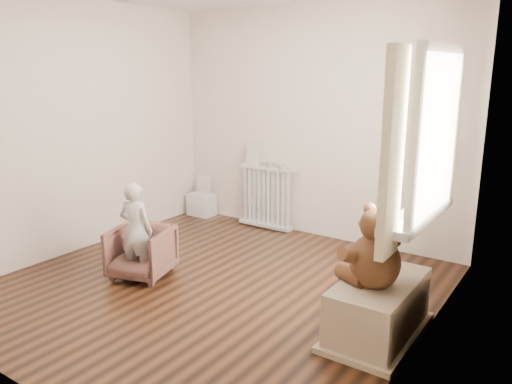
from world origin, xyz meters
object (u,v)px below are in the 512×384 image
Objects in this scene: plush_cat at (433,187)px; radiator at (266,197)px; teddy_bear at (375,253)px; toy_vanity at (201,195)px; armchair at (141,252)px; child at (136,230)px; toy_bench at (378,309)px.

radiator is at bearing 151.87° from plush_cat.
teddy_bear is at bearing -104.76° from plush_cat.
toy_vanity is 2.04m from armchair.
child reaches higher than toy_vanity.
child is at bearing -106.62° from armchair.
teddy_bear is (3.06, -1.74, 0.40)m from toy_vanity.
toy_bench is at bearing -105.89° from plush_cat.
radiator is 1.44× the size of toy_vanity.
armchair is at bearing -154.20° from teddy_bear.
radiator is at bearing -110.99° from child.
plush_cat is at bearing -23.94° from radiator.
toy_bench is (2.07, -1.66, -0.19)m from radiator.
child reaches higher than armchair.
radiator is 0.85× the size of child.
toy_vanity is 0.92× the size of teddy_bear.
teddy_bear is at bearing -29.57° from toy_vanity.
toy_vanity is 3.54m from teddy_bear.
radiator is 1.90m from armchair.
child is (-0.15, -1.94, 0.08)m from radiator.
armchair is at bearing -94.48° from radiator.
toy_vanity is 0.58× the size of toy_bench.
toy_bench is 1.58× the size of teddy_bear.
radiator is at bearing 162.09° from teddy_bear.
plush_cat is at bearing 102.14° from teddy_bear.
radiator is 1.01m from toy_vanity.
child is (0.00, -0.05, 0.23)m from armchair.
plush_cat is (0.14, 0.68, 0.80)m from toy_bench.
child is 1.56× the size of teddy_bear.
child reaches higher than radiator.
teddy_bear reaches higher than toy_bench.
plush_cat is at bearing -174.51° from child.
radiator is 2.49m from plush_cat.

